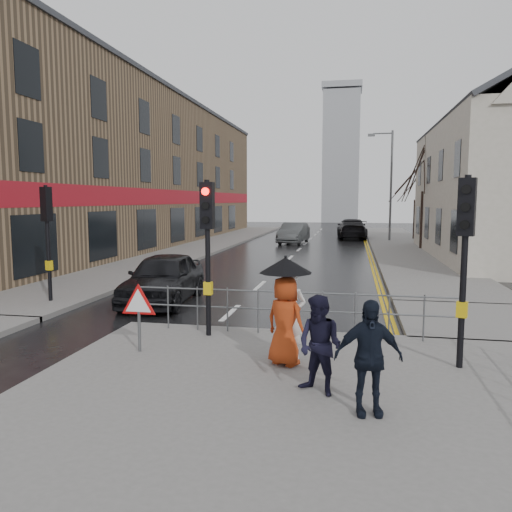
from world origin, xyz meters
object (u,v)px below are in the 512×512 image
at_px(pedestrian_d, 368,357).
at_px(car_parked, 163,278).
at_px(pedestrian_b, 320,345).
at_px(pedestrian_with_umbrella, 285,305).
at_px(car_mid, 294,233).
at_px(pedestrian_a, 290,315).

bearing_deg(pedestrian_d, car_parked, 117.70).
relative_size(pedestrian_b, pedestrian_d, 0.94).
height_order(pedestrian_with_umbrella, car_mid, pedestrian_with_umbrella).
distance_m(pedestrian_b, pedestrian_with_umbrella, 1.48).
bearing_deg(pedestrian_a, pedestrian_b, -58.05).
bearing_deg(pedestrian_b, pedestrian_with_umbrella, 148.76).
bearing_deg(car_mid, pedestrian_a, -78.14).
distance_m(car_parked, car_mid, 21.61).
xyz_separation_m(pedestrian_a, car_mid, (-3.03, 26.65, -0.23)).
bearing_deg(car_parked, car_mid, 82.12).
distance_m(pedestrian_b, car_mid, 28.50).
bearing_deg(pedestrian_b, pedestrian_d, -11.11).
bearing_deg(pedestrian_with_umbrella, pedestrian_d, -53.10).
bearing_deg(pedestrian_d, car_mid, 87.62).
bearing_deg(pedestrian_with_umbrella, car_parked, 129.36).
bearing_deg(pedestrian_b, car_parked, 157.32).
xyz_separation_m(pedestrian_a, pedestrian_d, (1.37, -2.22, -0.02)).
relative_size(pedestrian_with_umbrella, car_parked, 0.44).
height_order(pedestrian_b, car_parked, pedestrian_b).
relative_size(pedestrian_a, pedestrian_d, 1.03).
height_order(car_parked, car_mid, car_parked).
height_order(pedestrian_a, pedestrian_d, pedestrian_a).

